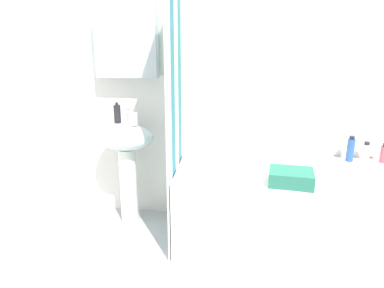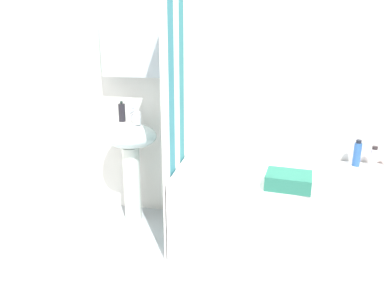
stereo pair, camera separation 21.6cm
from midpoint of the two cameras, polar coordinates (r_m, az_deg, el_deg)
wall_back_tiled at (r=2.95m, az=5.13°, el=9.30°), size 3.60×0.18×2.40m
sink at (r=3.00m, az=-12.07°, el=-1.21°), size 0.44×0.34×0.83m
faucet at (r=3.01m, az=-11.90°, el=4.41°), size 0.03×0.12×0.12m
soap_dispenser at (r=3.00m, az=-13.49°, el=4.55°), size 0.05×0.05×0.17m
toothbrush_cup at (r=2.90m, az=-11.07°, el=3.75°), size 0.06×0.06×0.10m
bathtub at (r=2.83m, az=12.49°, el=-9.52°), size 1.63×0.72×0.57m
shower_curtain at (r=2.63m, az=-4.86°, el=5.30°), size 0.01×0.72×2.00m
shampoo_bottle at (r=3.10m, az=25.78°, el=-1.38°), size 0.06×0.06×0.15m
lotion_bottle at (r=3.08m, az=23.42°, el=-1.16°), size 0.05×0.05×0.15m
body_wash_bottle at (r=3.02m, az=21.38°, el=-0.80°), size 0.05×0.05×0.20m
towel_folded at (r=2.47m, az=12.59°, el=-5.06°), size 0.30×0.25×0.09m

